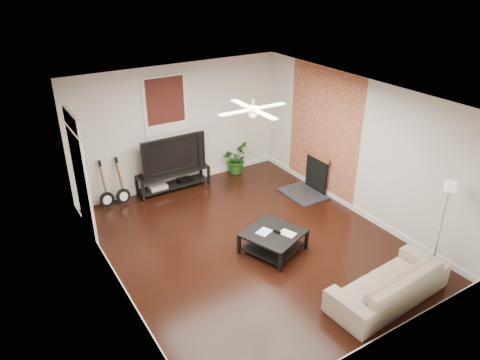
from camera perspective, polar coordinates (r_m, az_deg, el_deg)
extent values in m
cube|color=black|center=(8.57, 1.42, -7.93)|extent=(5.00, 6.00, 0.01)
cube|color=white|center=(7.37, 1.67, 10.39)|extent=(5.00, 6.00, 0.01)
cube|color=silver|center=(10.31, -7.69, 6.70)|extent=(5.00, 0.01, 2.80)
cube|color=silver|center=(5.95, 17.81, -10.22)|extent=(5.00, 0.01, 2.80)
cube|color=silver|center=(6.97, -15.98, -4.20)|extent=(0.01, 6.00, 2.80)
cube|color=silver|center=(9.36, 14.48, 4.02)|extent=(0.01, 6.00, 2.80)
cube|color=#A65D35|center=(10.02, 10.40, 5.91)|extent=(0.02, 2.20, 2.80)
cube|color=black|center=(10.20, 8.76, 0.68)|extent=(0.80, 1.10, 0.92)
cube|color=#3C1910|center=(10.00, -9.38, 9.29)|extent=(1.00, 0.06, 1.30)
cube|color=white|center=(8.71, -19.33, 0.53)|extent=(0.08, 1.00, 2.50)
cube|color=black|center=(10.46, -8.37, 0.01)|extent=(1.67, 0.45, 0.47)
imported|color=black|center=(10.20, -8.66, 3.39)|extent=(1.50, 0.20, 0.86)
cube|color=black|center=(8.28, 4.19, -7.72)|extent=(1.21, 1.21, 0.39)
imported|color=tan|center=(7.51, 18.21, -12.22)|extent=(2.12, 0.96, 0.60)
imported|color=#1D5217|center=(11.12, -0.63, 2.70)|extent=(0.86, 0.87, 0.73)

